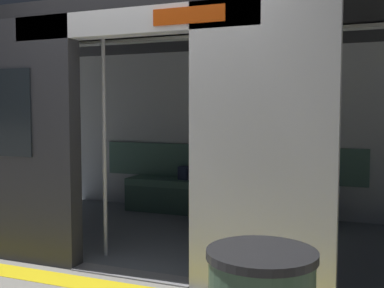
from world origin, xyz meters
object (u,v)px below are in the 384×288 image
object	(u,v)px
bench_seat	(220,190)
person_seated	(223,165)
book	(248,182)
handbag	(189,173)
grab_pole_far	(204,144)
train_car	(182,95)
grab_pole_door	(104,142)

from	to	relation	value
bench_seat	person_seated	xyz separation A→B (m)	(-0.05, 0.05, 0.32)
bench_seat	person_seated	bearing A→B (deg)	134.97
person_seated	book	xyz separation A→B (m)	(-0.30, -0.12, -0.21)
bench_seat	handbag	bearing A→B (deg)	-8.45
grab_pole_far	person_seated	bearing A→B (deg)	-76.91
train_car	book	xyz separation A→B (m)	(-0.43, -1.11, -1.05)
person_seated	train_car	bearing A→B (deg)	82.56
train_car	handbag	distance (m)	1.52
grab_pole_far	book	bearing A→B (deg)	-86.47
person_seated	grab_pole_door	xyz separation A→B (m)	(0.52, 1.87, 0.39)
train_car	bench_seat	bearing A→B (deg)	-94.20
bench_seat	handbag	xyz separation A→B (m)	(0.45, -0.07, 0.19)
person_seated	handbag	size ratio (longest dim) A/B	4.48
handbag	person_seated	bearing A→B (deg)	166.62
handbag	book	bearing A→B (deg)	-179.69
grab_pole_far	grab_pole_door	bearing A→B (deg)	4.12
bench_seat	book	world-z (taller)	book
grab_pole_door	handbag	bearing A→B (deg)	-90.63
train_car	bench_seat	distance (m)	1.56
handbag	grab_pole_far	world-z (taller)	grab_pole_far
person_seated	grab_pole_far	bearing A→B (deg)	103.09
train_car	person_seated	size ratio (longest dim) A/B	5.50
handbag	grab_pole_far	size ratio (longest dim) A/B	0.12
bench_seat	grab_pole_far	world-z (taller)	grab_pole_far
handbag	grab_pole_door	bearing A→B (deg)	89.37
bench_seat	book	distance (m)	0.38
person_seated	grab_pole_far	distance (m)	1.89
person_seated	grab_pole_door	world-z (taller)	grab_pole_door
person_seated	book	world-z (taller)	person_seated
train_car	person_seated	bearing A→B (deg)	-97.44
book	grab_pole_door	world-z (taller)	grab_pole_door
train_car	grab_pole_door	world-z (taller)	train_car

